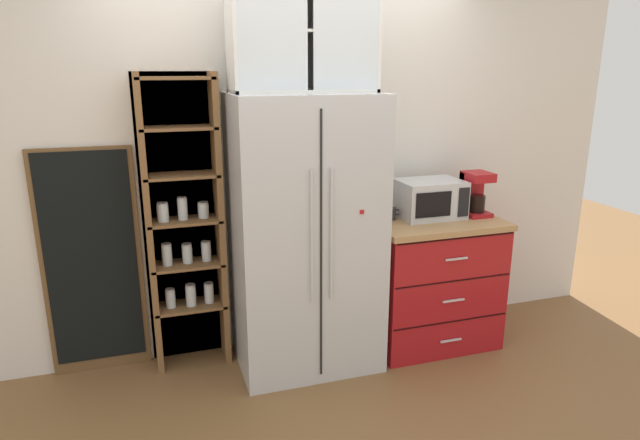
{
  "coord_description": "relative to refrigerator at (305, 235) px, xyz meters",
  "views": [
    {
      "loc": [
        -0.94,
        -3.21,
        1.93
      ],
      "look_at": [
        0.1,
        0.02,
        0.98
      ],
      "focal_mm": 30.69,
      "sensor_mm": 36.0,
      "label": 1
    }
  ],
  "objects": [
    {
      "name": "chalkboard_menu",
      "position": [
        -1.32,
        0.3,
        -0.15
      ],
      "size": [
        0.6,
        0.04,
        1.47
      ],
      "color": "brown",
      "rests_on": "ground"
    },
    {
      "name": "upper_cabinet",
      "position": [
        -0.0,
        0.05,
        1.24
      ],
      "size": [
        0.87,
        0.32,
        0.7
      ],
      "color": "silver",
      "rests_on": "refrigerator"
    },
    {
      "name": "bottle_clear",
      "position": [
        0.54,
        0.06,
        0.15
      ],
      "size": [
        0.07,
        0.07,
        0.28
      ],
      "color": "silver",
      "rests_on": "counter_cabinet"
    },
    {
      "name": "microwave",
      "position": [
        0.92,
        0.06,
        0.16
      ],
      "size": [
        0.44,
        0.33,
        0.26
      ],
      "color": "silver",
      "rests_on": "counter_cabinet"
    },
    {
      "name": "ground_plane",
      "position": [
        -0.0,
        -0.02,
        -0.89
      ],
      "size": [
        10.73,
        10.73,
        0.0
      ],
      "primitive_type": "plane",
      "color": "brown"
    },
    {
      "name": "mug_charcoal",
      "position": [
        0.64,
        0.09,
        0.07
      ],
      "size": [
        0.12,
        0.08,
        0.08
      ],
      "color": "#2D2D33",
      "rests_on": "counter_cabinet"
    },
    {
      "name": "refrigerator",
      "position": [
        0.0,
        0.0,
        0.0
      ],
      "size": [
        0.91,
        0.68,
        1.79
      ],
      "color": "silver",
      "rests_on": "ground"
    },
    {
      "name": "wall_back_cream",
      "position": [
        -0.0,
        0.38,
        0.38
      ],
      "size": [
        5.03,
        0.1,
        2.55
      ],
      "primitive_type": "cube",
      "color": "silver",
      "rests_on": "ground"
    },
    {
      "name": "coffee_maker",
      "position": [
        1.25,
        0.02,
        0.18
      ],
      "size": [
        0.17,
        0.2,
        0.31
      ],
      "color": "#A8161C",
      "rests_on": "counter_cabinet"
    },
    {
      "name": "pantry_shelf_column",
      "position": [
        -0.74,
        0.27,
        0.07
      ],
      "size": [
        0.52,
        0.27,
        1.91
      ],
      "color": "brown",
      "rests_on": "ground"
    },
    {
      "name": "counter_cabinet",
      "position": [
        0.93,
        0.01,
        -0.43
      ],
      "size": [
        0.9,
        0.67,
        0.92
      ],
      "color": "#A8161C",
      "rests_on": "ground"
    }
  ]
}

